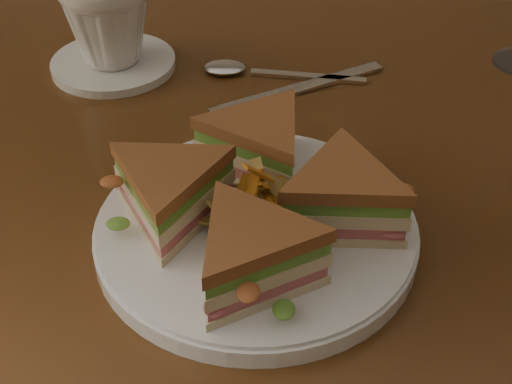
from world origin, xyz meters
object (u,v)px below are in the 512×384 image
Objects in this scene: table at (270,253)px; saucer at (114,63)px; sandwich_wedges at (256,197)px; coffee_cup at (108,21)px; spoon at (245,70)px; plate at (256,232)px; knife at (293,91)px.

saucer reaches higher than table.
sandwich_wedges is 0.33m from coffee_cup.
spoon is 1.81× the size of coffee_cup.
sandwich_wedges reaches higher than spoon.
table is at bearing 81.84° from plate.
sandwich_wedges reaches higher than table.
sandwich_wedges is 0.28m from spoon.
spoon is at bearing -14.50° from coffee_cup.
knife is (0.03, 0.24, -0.04)m from sandwich_wedges.
spoon is (-0.02, 0.28, -0.04)m from sandwich_wedges.
plate is at bearing -69.71° from coffee_cup.
saucer is at bearing 120.73° from sandwich_wedges.
coffee_cup reaches higher than table.
saucer is at bearing -10.43° from coffee_cup.
knife is at bearing 81.72° from plate.
coffee_cup is at bearing 120.73° from plate.
coffee_cup reaches higher than plate.
saucer is (-0.21, 0.05, 0.00)m from knife.
spoon and saucer have the same top height.
knife is at bearing -24.40° from coffee_cup.
saucer is (-0.18, 0.20, 0.10)m from table.
table is 0.18m from knife.
knife is (0.05, -0.04, -0.00)m from spoon.
spoon is 0.16m from coffee_cup.
plate reaches higher than knife.
coffee_cup reaches higher than spoon.
sandwich_wedges is (0.00, -0.00, 0.04)m from plate.
saucer is 0.05m from coffee_cup.
sandwich_wedges is at bearing -59.27° from saucer.
knife is at bearing -28.85° from spoon.
plate is 0.24m from knife.
knife reaches higher than table.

